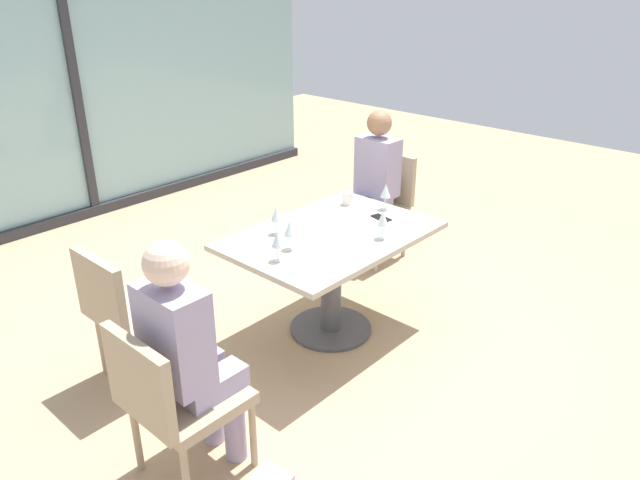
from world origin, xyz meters
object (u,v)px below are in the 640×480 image
(person_far_right, at_px, (373,180))
(chair_far_left, at_px, (128,308))
(person_side_end, at_px, (188,349))
(wine_glass_2, at_px, (277,240))
(wine_glass_0, at_px, (383,219))
(wine_glass_4, at_px, (386,191))
(wine_glass_1, at_px, (290,229))
(coffee_cup, at_px, (347,198))
(chair_side_end, at_px, (172,396))
(wine_glass_3, at_px, (276,215))
(dining_table_main, at_px, (331,257))
(chair_far_right, at_px, (380,200))
(cell_phone_on_table, at_px, (381,218))

(person_far_right, bearing_deg, chair_far_left, 180.00)
(person_side_end, xyz_separation_m, wine_glass_2, (0.87, 0.31, 0.16))
(wine_glass_0, xyz_separation_m, wine_glass_4, (0.42, 0.29, 0.00))
(chair_far_left, distance_m, wine_glass_1, 1.04)
(wine_glass_2, bearing_deg, person_far_right, 18.71)
(coffee_cup, bearing_deg, person_side_end, -162.07)
(person_far_right, distance_m, wine_glass_1, 1.53)
(chair_side_end, relative_size, wine_glass_3, 4.70)
(chair_side_end, distance_m, coffee_cup, 2.06)
(dining_table_main, relative_size, coffee_cup, 14.86)
(chair_far_right, xyz_separation_m, cell_phone_on_table, (-0.79, -0.60, 0.24))
(wine_glass_0, bearing_deg, chair_side_end, -178.29)
(chair_far_left, distance_m, wine_glass_0, 1.61)
(wine_glass_1, bearing_deg, dining_table_main, -4.23)
(chair_far_left, relative_size, person_side_end, 0.69)
(wine_glass_1, distance_m, wine_glass_4, 0.92)
(person_side_end, distance_m, coffee_cup, 1.94)
(wine_glass_4, distance_m, coffee_cup, 0.29)
(person_far_right, relative_size, cell_phone_on_table, 8.75)
(chair_far_right, height_order, wine_glass_2, wine_glass_2)
(dining_table_main, bearing_deg, wine_glass_4, 0.10)
(chair_far_left, bearing_deg, wine_glass_0, -30.60)
(person_far_right, distance_m, wine_glass_2, 1.69)
(wine_glass_0, xyz_separation_m, wine_glass_1, (-0.50, 0.32, 0.00))
(chair_side_end, relative_size, wine_glass_0, 4.70)
(dining_table_main, bearing_deg, wine_glass_2, -176.37)
(person_far_right, bearing_deg, wine_glass_3, -169.12)
(chair_side_end, relative_size, wine_glass_4, 4.70)
(wine_glass_0, relative_size, wine_glass_3, 1.00)
(cell_phone_on_table, bearing_deg, dining_table_main, -179.70)
(wine_glass_1, height_order, wine_glass_4, same)
(cell_phone_on_table, bearing_deg, chair_far_right, 49.43)
(chair_side_end, distance_m, wine_glass_3, 1.43)
(coffee_cup, bearing_deg, wine_glass_2, -163.36)
(wine_glass_4, bearing_deg, wine_glass_2, -178.23)
(wine_glass_4, bearing_deg, wine_glass_0, -145.20)
(chair_far_right, height_order, wine_glass_3, wine_glass_3)
(person_far_right, bearing_deg, cell_phone_on_table, -138.64)
(wine_glass_2, xyz_separation_m, coffee_cup, (0.97, 0.29, -0.09))
(chair_side_end, distance_m, wine_glass_0, 1.68)
(person_side_end, height_order, wine_glass_0, person_side_end)
(dining_table_main, distance_m, person_far_right, 1.21)
(wine_glass_0, bearing_deg, wine_glass_3, 126.05)
(person_side_end, relative_size, wine_glass_4, 6.81)
(cell_phone_on_table, bearing_deg, wine_glass_0, -129.80)
(chair_far_right, height_order, person_side_end, person_side_end)
(person_side_end, xyz_separation_m, cell_phone_on_table, (1.79, 0.25, 0.03))
(chair_far_right, height_order, person_far_right, person_far_right)
(chair_side_end, xyz_separation_m, wine_glass_0, (1.64, 0.05, 0.37))
(person_side_end, xyz_separation_m, wine_glass_4, (1.95, 0.34, 0.16))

